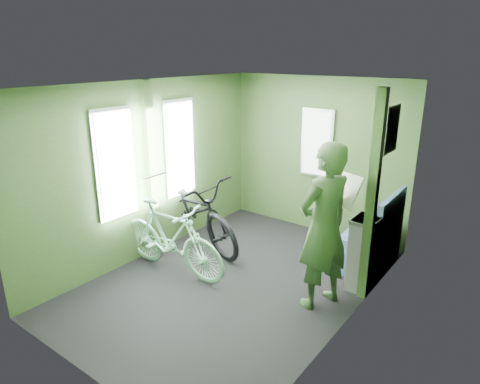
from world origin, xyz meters
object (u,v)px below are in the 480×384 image
Objects in this scene: bicycle_black at (196,244)px; passenger at (324,227)px; waste_box at (363,254)px; bench_seat at (372,244)px; bicycle_mint at (173,273)px.

bicycle_black is 2.31m from passenger.
bench_seat is at bearing 100.64° from waste_box.
bicycle_black is 2.42m from bench_seat.
bench_seat reaches higher than bicycle_mint.
waste_box is (0.24, 0.58, -0.47)m from passenger.
waste_box is (2.00, 1.08, 0.43)m from bicycle_mint.
waste_box is at bearing -80.52° from bench_seat.
bicycle_mint is at bearing -139.01° from bicycle_black.
bicycle_mint is 2.04m from passenger.
passenger is at bearing -75.69° from bicycle_mint.
bench_seat reaches higher than bicycle_black.
passenger is 1.33m from bench_seat.
bench_seat is at bearing -51.14° from bicycle_black.
bicycle_mint is at bearing -53.60° from passenger.
passenger reaches higher than bench_seat.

